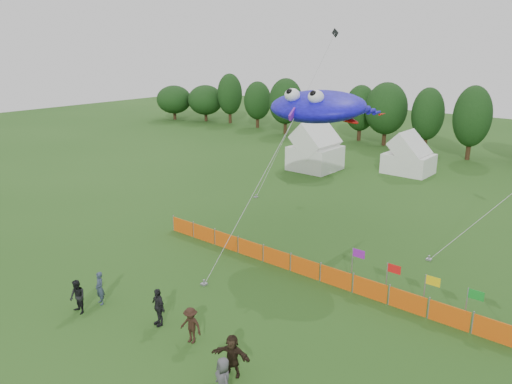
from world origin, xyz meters
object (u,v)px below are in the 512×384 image
Objects in this scene: tent_right at (409,157)px; spectator_d at (158,307)px; tent_left at (315,150)px; spectator_c at (191,325)px; spectator_b at (77,297)px; barrier_fence at (305,267)px; spectator_a at (100,288)px; spectator_e at (223,380)px; stingray_kite at (322,106)px; spectator_f at (232,355)px.

spectator_d is at bearing -85.42° from tent_right.
tent_left is 32.00m from spectator_c.
spectator_b is at bearing -171.69° from spectator_c.
spectator_b reaches higher than barrier_fence.
spectator_c is at bearing -66.29° from tent_left.
spectator_d is (-2.19, 0.03, 0.08)m from spectator_c.
spectator_e reaches higher than spectator_a.
tent_right is 0.21× the size of barrier_fence.
tent_right reaches higher than spectator_c.
spectator_d is 15.63m from stingray_kite.
tent_right is 34.04m from spectator_d.
spectator_a is (-1.03, -34.53, -0.76)m from tent_right.
spectator_a is 1.21m from spectator_b.
tent_right reaches higher than spectator_d.
tent_left is 35.20m from spectator_e.
spectator_c is at bearing -90.75° from barrier_fence.
tent_left is 30.67m from spectator_a.
spectator_f is (2.76, -9.01, 0.38)m from barrier_fence.
spectator_f is at bearing 11.19° from spectator_b.
spectator_b is at bearing -142.12° from spectator_d.
spectator_c reaches higher than barrier_fence.
tent_left is 2.45× the size of spectator_d.
spectator_b is at bearing -91.70° from tent_right.
stingray_kite is (3.63, 15.32, 7.94)m from spectator_b.
tent_right is at bearing 99.48° from spectator_a.
spectator_d reaches higher than spectator_b.
stingray_kite reaches higher than spectator_d.
spectator_e is (5.82, -1.83, -0.03)m from spectator_d.
tent_right reaches higher than spectator_a.
tent_right is at bearing 30.42° from tent_left.
barrier_fence is (12.97, -20.77, -1.49)m from tent_left.
spectator_b is 0.96× the size of spectator_e.
spectator_a is 16.58m from stingray_kite.
tent_right is 36.77m from spectator_e.
spectator_f is at bearing -69.63° from stingray_kite.
spectator_f is at bearing -62.16° from tent_left.
barrier_fence is at bearing 80.89° from spectator_c.
spectator_a is 8.80m from spectator_f.
spectator_f is 16.93m from stingray_kite.
spectator_c is at bearing -80.19° from stingray_kite.
spectator_b is 0.93× the size of spectator_d.
stingray_kite is (-5.97, 15.33, 7.90)m from spectator_e.
spectator_b is 8.93m from spectator_f.
tent_right is 2.66× the size of spectator_a.
barrier_fence is at bearing 133.98° from spectator_e.
tent_right is at bearing 106.81° from spectator_d.
stingray_kite is at bearing 93.02° from spectator_f.
stingray_kite reaches higher than spectator_a.
barrier_fence is at bearing -78.84° from tent_right.
spectator_f is at bearing 145.44° from spectator_e.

